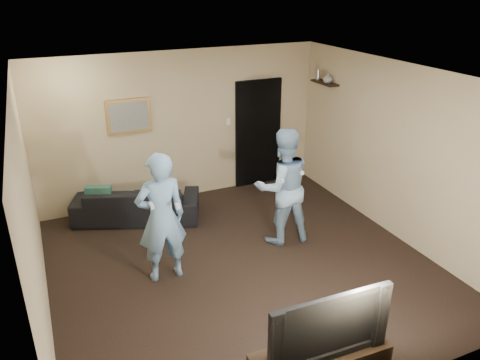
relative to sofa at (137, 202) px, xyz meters
name	(u,v)px	position (x,y,z in m)	size (l,w,h in m)	color
ground	(242,265)	(1.00, -1.96, -0.29)	(5.00, 5.00, 0.00)	black
ceiling	(242,77)	(1.00, -1.96, 2.31)	(5.00, 5.00, 0.04)	silver
wall_back	(182,127)	(1.00, 0.54, 1.01)	(5.00, 0.04, 2.60)	tan
wall_front	(366,288)	(1.00, -4.46, 1.01)	(5.00, 0.04, 2.60)	tan
wall_left	(31,217)	(-1.50, -1.96, 1.01)	(0.04, 5.00, 2.60)	tan
wall_right	(396,152)	(3.50, -1.96, 1.01)	(0.04, 5.00, 2.60)	tan
sofa	(137,202)	(0.00, 0.00, 0.00)	(2.00, 0.78, 0.58)	black
throw_pillow	(99,198)	(-0.58, 0.00, 0.19)	(0.40, 0.13, 0.40)	#18493E
painting_frame	(129,116)	(0.10, 0.51, 1.31)	(0.72, 0.05, 0.57)	olive
painting_canvas	(129,117)	(0.10, 0.49, 1.31)	(0.62, 0.01, 0.47)	slate
doorway	(258,133)	(2.45, 0.51, 0.71)	(0.90, 0.06, 2.00)	black
light_switch	(228,121)	(1.85, 0.51, 1.01)	(0.08, 0.02, 0.12)	silver
wall_shelf	(325,83)	(3.39, -0.16, 1.70)	(0.20, 0.60, 0.03)	black
shelf_vase	(328,78)	(3.39, -0.25, 1.80)	(0.16, 0.16, 0.17)	#A2A1A6
shelf_figurine	(318,75)	(3.39, 0.06, 1.80)	(0.06, 0.06, 0.18)	#B9B9BD
television	(323,321)	(0.79, -4.20, 0.54)	(1.20, 0.16, 0.69)	black
wii_player_left	(161,218)	(-0.04, -1.78, 0.58)	(0.65, 0.51, 1.75)	#7BACD6
wii_player_right	(282,187)	(1.83, -1.56, 0.59)	(0.92, 0.75, 1.76)	#8BAECA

